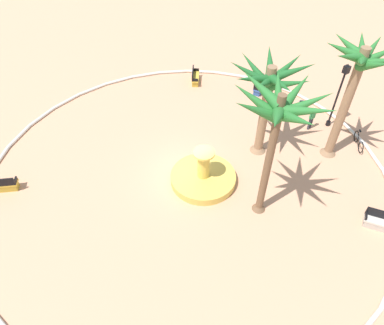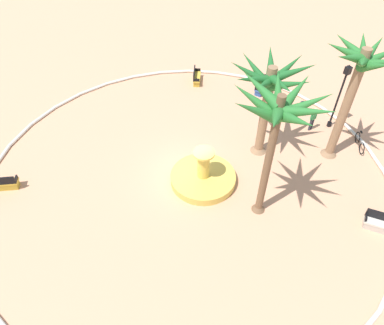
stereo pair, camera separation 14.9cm
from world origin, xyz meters
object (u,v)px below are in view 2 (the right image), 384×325
palm_tree_by_curb (358,75)px  lamppost (340,92)px  palm_tree_mid_plaza (270,87)px  bench_southeast (381,225)px  bench_north (3,184)px  bench_east (197,78)px  bench_west (262,87)px  trash_bin (303,107)px  bicycle_red_frame (360,142)px  palm_tree_near_fountain (278,116)px  fountain (203,177)px  person_cyclist_helmet (313,118)px

palm_tree_by_curb → lamppost: (1.80, -2.13, -2.76)m
palm_tree_mid_plaza → bench_southeast: size_ratio=3.64×
bench_north → bench_southeast: (-12.85, -14.56, 0.00)m
bench_east → bench_southeast: 16.05m
bench_west → lamppost: bearing=-170.2°
palm_tree_by_curb → bench_east: size_ratio=4.43×
bench_southeast → trash_bin: 9.80m
bench_southeast → bench_west: bearing=-15.3°
palm_tree_mid_plaza → bicycle_red_frame: palm_tree_mid_plaza is taller
palm_tree_by_curb → bench_west: size_ratio=4.19×
bench_east → bench_north: bearing=102.3°
palm_tree_near_fountain → bench_east: size_ratio=4.55×
palm_tree_near_fountain → bench_east: 13.76m
palm_tree_by_curb → palm_tree_mid_plaza: 4.26m
palm_tree_near_fountain → trash_bin: palm_tree_near_fountain is taller
fountain → lamppost: (-0.55, -9.64, 2.27)m
palm_tree_mid_plaza → bench_east: bearing=-8.6°
bench_southeast → lamppost: size_ratio=0.36×
bench_east → bicycle_red_frame: size_ratio=1.14×
fountain → lamppost: lamppost is taller
bench_west → lamppost: size_ratio=0.38×
fountain → bicycle_red_frame: size_ratio=2.59×
bench_north → bicycle_red_frame: bearing=-114.3°
bicycle_red_frame → palm_tree_near_fountain: bearing=91.6°
bench_east → palm_tree_by_curb: bearing=-169.5°
bench_west → lamppost: (-5.52, -0.96, 2.23)m
palm_tree_near_fountain → person_cyclist_helmet: (3.06, -7.07, -4.97)m
palm_tree_mid_plaza → lamppost: (-0.72, -5.46, -1.91)m
lamppost → person_cyclist_helmet: (0.43, 1.30, -1.66)m
palm_tree_by_curb → person_cyclist_helmet: 5.02m
palm_tree_mid_plaza → lamppost: 5.83m
bench_west → trash_bin: (-3.39, -0.66, 0.04)m
fountain → bench_southeast: 9.08m
trash_bin → bench_southeast: bearing=155.7°
bicycle_red_frame → palm_tree_by_curb: bearing=73.2°
lamppost → trash_bin: (2.13, 0.30, -2.19)m
palm_tree_mid_plaza → trash_bin: size_ratio=8.01×
palm_tree_by_curb → bench_north: (7.85, 16.76, -4.99)m
fountain → palm_tree_by_curb: bearing=-107.4°
palm_tree_by_curb → bench_east: (11.05, 2.04, -4.99)m
bench_east → bench_north: 15.06m
fountain → lamppost: 9.92m
person_cyclist_helmet → lamppost: bearing=-108.4°
bench_north → palm_tree_near_fountain: bearing=-129.5°
palm_tree_by_curb → bicycle_red_frame: palm_tree_by_curb is taller
bench_southeast → lamppost: (6.81, -4.33, 2.23)m
palm_tree_near_fountain → bench_north: 14.71m
bench_north → bicycle_red_frame: bench_north is taller
bench_west → bench_southeast: (-12.32, 3.37, 0.00)m
palm_tree_mid_plaza → bench_west: palm_tree_mid_plaza is taller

